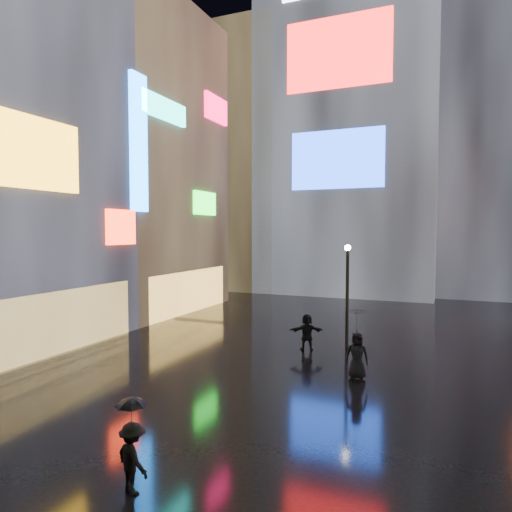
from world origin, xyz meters
The scene contains 11 objects.
ground centered at (0.00, 20.00, 0.00)m, with size 140.00×140.00×0.00m, color black.
building_left_far centered at (-15.98, 26.00, 10.98)m, with size 10.28×12.00×22.00m.
tower_main centered at (-3.00, 43.97, 21.01)m, with size 16.00×14.20×42.00m.
tower_flank_right centered at (9.00, 46.00, 17.00)m, with size 12.00×12.00×34.00m, color black.
tower_flank_left centered at (-14.00, 42.00, 13.00)m, with size 10.00×10.00×26.00m, color black.
lamp_far centered at (1.58, 19.43, 2.94)m, with size 0.30×0.30×5.20m.
pedestrian_2 centered at (-0.39, 5.85, 0.80)m, with size 1.03×0.59×1.59m, color black.
pedestrian_4 centered at (2.76, 15.72, 0.93)m, with size 0.91×0.59×1.86m, color black.
pedestrian_5 centered at (-0.31, 19.15, 0.90)m, with size 1.66×0.53×1.79m, color black.
umbrella_1 centered at (-0.39, 5.85, 1.89)m, with size 0.68×0.68×0.59m, color black.
umbrella_2 centered at (2.76, 15.72, 2.34)m, with size 1.03×1.05×0.95m, color black.
Camera 1 is at (5.99, -2.16, 5.84)m, focal length 32.00 mm.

